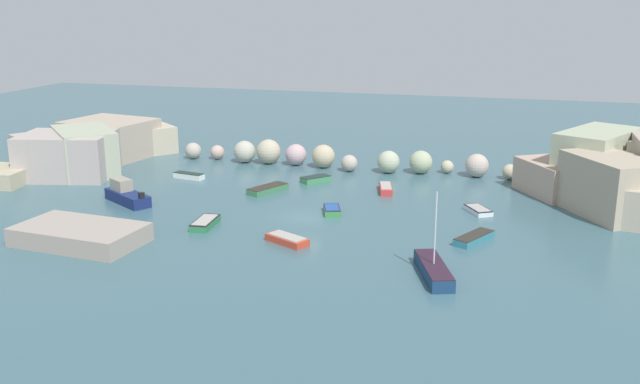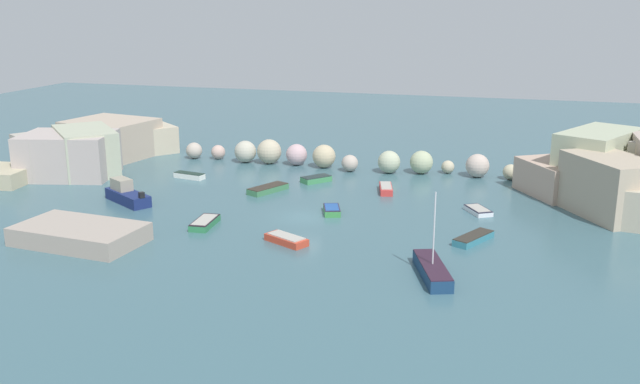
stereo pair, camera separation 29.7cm
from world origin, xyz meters
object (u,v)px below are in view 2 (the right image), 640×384
at_px(moored_boat_11, 127,194).
at_px(moored_boat_4, 189,176).
at_px(stone_dock, 80,234).
at_px(moored_boat_7, 286,239).
at_px(moored_boat_8, 386,189).
at_px(moored_boat_10, 332,210).
at_px(moored_boat_3, 268,189).
at_px(moored_boat_6, 205,223).
at_px(moored_boat_5, 66,232).
at_px(moored_boat_1, 432,270).
at_px(moored_boat_9, 473,238).
at_px(moored_boat_2, 478,210).
at_px(moored_boat_0, 316,179).

bearing_deg(moored_boat_11, moored_boat_4, -66.37).
height_order(stone_dock, moored_boat_7, stone_dock).
bearing_deg(moored_boat_8, moored_boat_10, 145.38).
xyz_separation_m(stone_dock, moored_boat_3, (8.22, 17.31, -0.39)).
distance_m(moored_boat_6, moored_boat_11, 10.45).
distance_m(moored_boat_3, moored_boat_8, 10.97).
distance_m(stone_dock, moored_boat_5, 2.25).
height_order(moored_boat_4, moored_boat_11, moored_boat_11).
xyz_separation_m(moored_boat_3, moored_boat_5, (-10.20, -16.28, 0.06)).
distance_m(moored_boat_1, moored_boat_10, 15.28).
bearing_deg(moored_boat_9, moored_boat_2, 28.32).
bearing_deg(moored_boat_7, moored_boat_2, 69.46).
bearing_deg(moored_boat_5, moored_boat_3, 1.41).
bearing_deg(moored_boat_7, moored_boat_8, 102.60).
bearing_deg(stone_dock, moored_boat_9, 16.78).
relative_size(moored_boat_1, moored_boat_10, 2.12).
height_order(moored_boat_6, moored_boat_8, moored_boat_8).
xyz_separation_m(moored_boat_2, moored_boat_9, (0.19, -7.57, 0.04)).
bearing_deg(moored_boat_0, moored_boat_10, -116.64).
relative_size(moored_boat_5, moored_boat_9, 1.01).
distance_m(moored_boat_0, moored_boat_9, 21.27).
distance_m(moored_boat_2, moored_boat_8, 9.77).
bearing_deg(moored_boat_4, moored_boat_7, -34.51).
relative_size(moored_boat_2, moored_boat_7, 0.85).
height_order(stone_dock, moored_boat_11, moored_boat_11).
bearing_deg(moored_boat_5, stone_dock, -84.02).
distance_m(moored_boat_4, moored_boat_8, 19.90).
bearing_deg(moored_boat_11, moored_boat_9, -152.36).
xyz_separation_m(moored_boat_2, moored_boat_3, (-19.26, 1.40, 0.05)).
distance_m(moored_boat_7, moored_boat_10, 8.22).
bearing_deg(moored_boat_9, moored_boat_1, -167.95).
distance_m(moored_boat_2, moored_boat_10, 12.26).
height_order(moored_boat_1, moored_boat_5, moored_boat_1).
distance_m(moored_boat_2, moored_boat_5, 33.00).
xyz_separation_m(moored_boat_4, moored_boat_9, (28.79, -11.64, -0.01)).
bearing_deg(moored_boat_5, moored_boat_1, -57.27).
height_order(stone_dock, moored_boat_9, stone_dock).
bearing_deg(moored_boat_3, moored_boat_7, 50.64).
bearing_deg(moored_boat_9, moored_boat_3, 92.12).
xyz_separation_m(moored_boat_1, moored_boat_3, (-17.42, 16.63, -0.17)).
relative_size(stone_dock, moored_boat_10, 3.26).
relative_size(moored_boat_0, moored_boat_10, 1.11).
distance_m(moored_boat_1, moored_boat_3, 24.09).
height_order(moored_boat_0, moored_boat_8, moored_boat_8).
xyz_separation_m(moored_boat_2, moored_boat_6, (-20.45, -9.68, 0.06)).
xyz_separation_m(moored_boat_7, moored_boat_9, (13.14, 4.15, -0.02)).
bearing_deg(moored_boat_1, moored_boat_7, -127.27).
relative_size(moored_boat_4, moored_boat_9, 0.82).
distance_m(moored_boat_0, moored_boat_10, 10.70).
bearing_deg(moored_boat_7, stone_dock, -136.60).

